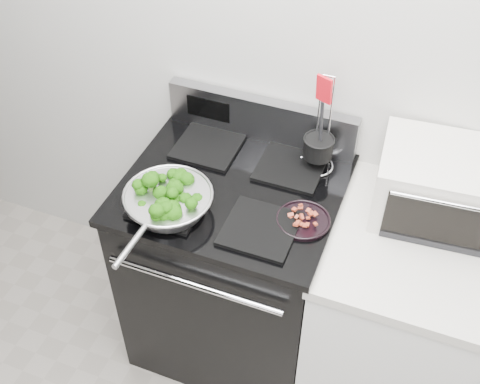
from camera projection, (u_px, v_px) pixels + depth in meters
The scene contains 8 objects.
back_wall at pixel (349, 60), 2.07m from camera, with size 4.00×0.02×2.70m, color beige.
gas_range at pixel (234, 266), 2.52m from camera, with size 0.79×0.69×1.13m.
counter at pixel (396, 320), 2.35m from camera, with size 0.62×0.68×0.92m.
skillet at pixel (168, 201), 2.06m from camera, with size 0.32×0.50×0.07m.
broccoli_pile at pixel (168, 196), 2.05m from camera, with size 0.25×0.25×0.09m, color black, non-canonical shape.
bacon_plate at pixel (303, 218), 2.05m from camera, with size 0.19×0.19×0.04m.
utensil_holder at pixel (318, 152), 2.22m from camera, with size 0.13×0.13×0.41m.
toaster_oven at pixel (443, 186), 2.05m from camera, with size 0.47×0.37×0.26m.
Camera 1 is at (0.31, -0.07, 2.45)m, focal length 45.00 mm.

